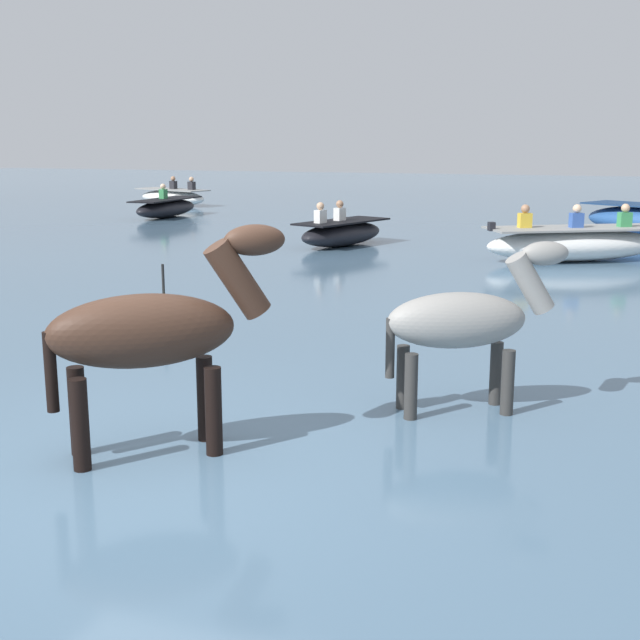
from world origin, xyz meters
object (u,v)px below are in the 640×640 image
horse_lead_dark_bay (153,337)px  channel_buoy (164,306)px  boat_far_inshore (173,197)px  horse_trailing_grey (464,325)px  boat_far_offshore (342,233)px  boat_near_port (574,244)px  boat_distant_east (166,208)px

horse_lead_dark_bay → channel_buoy: (-2.54, 4.70, -0.81)m
channel_buoy → boat_far_inshore: bearing=118.1°
boat_far_inshore → horse_lead_dark_bay: bearing=-61.8°
horse_trailing_grey → channel_buoy: 5.54m
horse_trailing_grey → boat_far_offshore: (-4.79, 11.55, -0.53)m
boat_near_port → horse_lead_dark_bay: bearing=-102.3°
boat_far_offshore → boat_distant_east: bearing=145.4°
boat_near_port → boat_far_inshore: size_ratio=1.13×
horse_lead_dark_bay → boat_near_port: size_ratio=0.54×
horse_lead_dark_bay → horse_trailing_grey: horse_lead_dark_bay is taller
horse_lead_dark_bay → boat_near_port: horse_lead_dark_bay is taller
boat_far_offshore → boat_near_port: 5.43m
horse_lead_dark_bay → boat_far_inshore: bearing=118.2°
boat_far_offshore → boat_near_port: size_ratio=0.74×
boat_near_port → channel_buoy: size_ratio=5.02×
horse_trailing_grey → boat_near_port: 10.72m
boat_far_offshore → boat_distant_east: (-7.61, 5.26, -0.01)m
horse_trailing_grey → boat_far_offshore: bearing=112.5°
channel_buoy → horse_trailing_grey: bearing=-30.8°
boat_near_port → boat_distant_east: bearing=154.8°
horse_lead_dark_bay → boat_far_offshore: 13.71m
boat_distant_east → boat_near_port: size_ratio=0.83×
horse_trailing_grey → boat_far_offshore: horse_trailing_grey is taller
boat_near_port → channel_buoy: boat_near_port is taller
horse_trailing_grey → boat_near_port: horse_trailing_grey is taller
boat_far_offshore → boat_far_inshore: size_ratio=0.84×
boat_far_offshore → boat_distant_east: 9.25m
boat_far_offshore → boat_far_inshore: (-9.74, 9.60, 0.01)m
horse_lead_dark_bay → boat_near_port: 12.90m
boat_far_inshore → channel_buoy: bearing=-61.9°
horse_lead_dark_bay → boat_far_inshore: 26.15m
boat_far_inshore → channel_buoy: 20.80m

